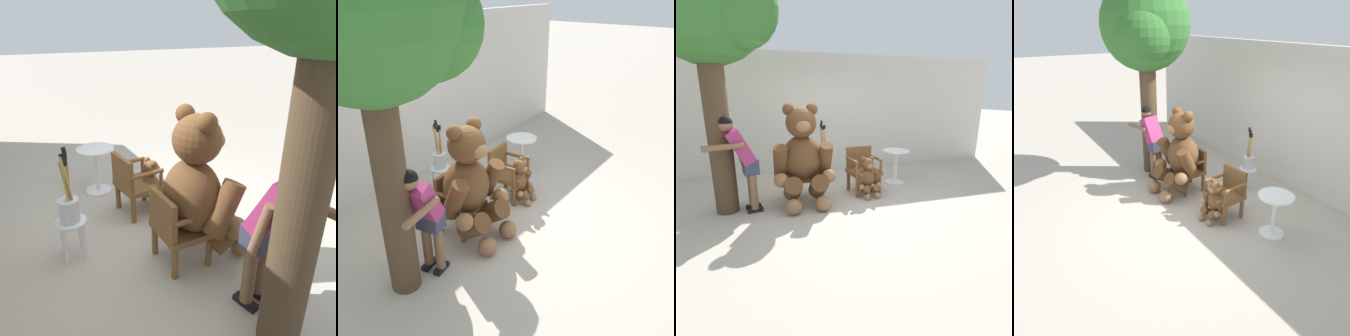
# 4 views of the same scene
# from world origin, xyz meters

# --- Properties ---
(ground_plane) EXTENTS (60.00, 60.00, 0.00)m
(ground_plane) POSITION_xyz_m (0.00, 0.00, 0.00)
(ground_plane) COLOR #B2A899
(wooden_chair_left) EXTENTS (0.57, 0.53, 0.86)m
(wooden_chair_left) POSITION_xyz_m (-0.59, 0.46, 0.46)
(wooden_chair_left) COLOR brown
(wooden_chair_left) RESTS_ON ground
(wooden_chair_right) EXTENTS (0.61, 0.58, 0.86)m
(wooden_chair_right) POSITION_xyz_m (0.58, 0.46, 0.46)
(wooden_chair_right) COLOR brown
(wooden_chair_right) RESTS_ON ground
(teddy_bear_large) EXTENTS (1.02, 0.96, 1.70)m
(teddy_bear_large) POSITION_xyz_m (-0.59, 0.19, 0.83)
(teddy_bear_large) COLOR brown
(teddy_bear_large) RESTS_ON ground
(teddy_bear_small) EXTENTS (0.45, 0.44, 0.75)m
(teddy_bear_small) POSITION_xyz_m (0.60, 0.18, 0.37)
(teddy_bear_small) COLOR brown
(teddy_bear_small) RESTS_ON ground
(person_visitor) EXTENTS (0.75, 0.58, 1.53)m
(person_visitor) POSITION_xyz_m (-1.54, 0.08, 0.91)
(person_visitor) COLOR black
(person_visitor) RESTS_ON ground
(white_stool) EXTENTS (0.34, 0.34, 0.46)m
(white_stool) POSITION_xyz_m (0.03, 1.44, 0.36)
(white_stool) COLOR silver
(white_stool) RESTS_ON ground
(brush_bucket) EXTENTS (0.22, 0.22, 0.86)m
(brush_bucket) POSITION_xyz_m (0.03, 1.44, 0.65)
(brush_bucket) COLOR silver
(brush_bucket) RESTS_ON white_stool
(round_side_table) EXTENTS (0.56, 0.56, 0.72)m
(round_side_table) POSITION_xyz_m (1.44, 0.74, 0.45)
(round_side_table) COLOR white
(round_side_table) RESTS_ON ground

